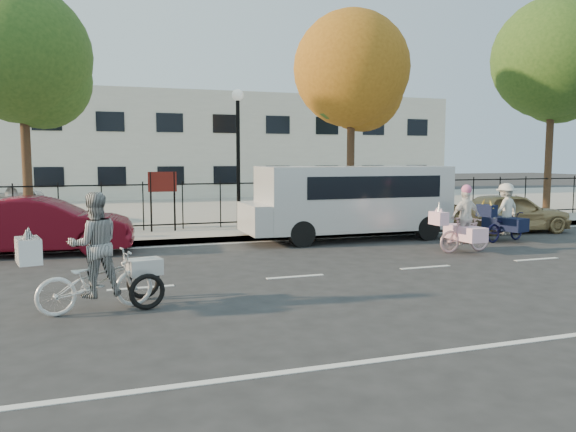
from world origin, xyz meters
name	(u,v)px	position (x,y,z in m)	size (l,w,h in m)	color
ground	(295,277)	(0.00, 0.00, 0.00)	(120.00, 120.00, 0.00)	#333334
road_markings	(295,277)	(0.00, 0.00, 0.01)	(60.00, 9.52, 0.01)	silver
curb	(236,239)	(0.00, 5.05, 0.07)	(60.00, 0.10, 0.15)	#A8A399
sidewalk	(228,234)	(0.00, 6.10, 0.07)	(60.00, 2.20, 0.15)	#A8A399
parking_lot	(185,209)	(0.00, 15.00, 0.07)	(60.00, 15.60, 0.15)	#A8A399
iron_fence	(220,204)	(0.00, 7.20, 0.90)	(58.00, 0.06, 1.50)	black
building	(160,147)	(0.00, 25.00, 3.00)	(34.00, 10.00, 6.00)	silver
lamppost	(238,134)	(0.50, 6.80, 3.11)	(0.36, 0.36, 4.33)	black
street_sign	(163,190)	(-1.85, 6.80, 1.42)	(0.85, 0.06, 1.80)	black
zebra_trike	(96,266)	(-3.76, -1.35, 0.72)	(2.17, 1.14, 1.86)	white
unicorn_bike	(464,227)	(5.00, 1.40, 0.63)	(1.69, 1.17, 1.71)	#DAA6AB
bull_bike	(505,218)	(7.21, 2.58, 0.66)	(1.84, 1.29, 1.66)	black
white_van	(350,199)	(3.23, 4.40, 1.17)	(5.98, 2.05, 2.12)	silver
red_sedan	(43,226)	(-5.00, 4.50, 0.71)	(1.49, 4.29, 1.41)	#5A0A16
gold_sedan	(510,212)	(8.75, 4.17, 0.64)	(1.51, 3.74, 1.28)	tan
lot_car_b	(12,205)	(-6.41, 10.12, 0.82)	(2.21, 4.80, 1.33)	white
lot_car_d	(329,198)	(4.91, 9.94, 0.77)	(1.47, 3.66, 1.25)	#9FA2A6
tree_west	(27,62)	(-5.57, 8.26, 5.20)	(4.05, 4.05, 7.43)	#442D1D
tree_mid	(354,75)	(5.12, 8.19, 5.31)	(4.13, 4.13, 7.58)	#442D1D
tree_east	(555,65)	(13.28, 7.36, 5.96)	(4.64, 4.64, 8.51)	#442D1D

